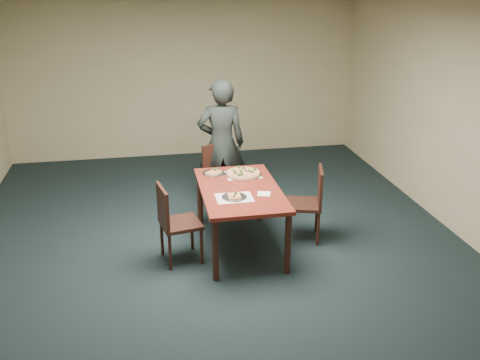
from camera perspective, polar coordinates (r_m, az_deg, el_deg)
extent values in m
plane|color=black|center=(6.09, -2.03, -8.86)|extent=(8.00, 8.00, 0.00)
plane|color=tan|center=(9.40, -5.96, 10.96)|extent=(6.00, 0.00, 6.00)
plane|color=white|center=(5.28, -2.44, 18.47)|extent=(8.00, 8.00, 0.00)
cube|color=#5E1912|center=(6.13, 0.00, -1.07)|extent=(0.90, 1.50, 0.04)
cylinder|color=black|center=(5.62, -2.62, -7.52)|extent=(0.07, 0.07, 0.70)
cylinder|color=black|center=(6.85, -4.28, -2.05)|extent=(0.07, 0.07, 0.70)
cylinder|color=black|center=(5.76, 5.13, -6.80)|extent=(0.07, 0.07, 0.70)
cylinder|color=black|center=(6.97, 2.10, -1.59)|extent=(0.07, 0.07, 0.70)
cube|color=black|center=(7.20, -1.77, 0.02)|extent=(0.55, 0.55, 0.04)
cylinder|color=black|center=(7.07, -2.25, -2.48)|extent=(0.04, 0.04, 0.43)
cylinder|color=black|center=(7.35, -3.68, -1.53)|extent=(0.04, 0.04, 0.43)
cylinder|color=black|center=(7.24, 0.20, -1.86)|extent=(0.04, 0.04, 0.43)
cylinder|color=black|center=(7.52, -1.29, -0.96)|extent=(0.04, 0.04, 0.43)
cube|color=black|center=(7.28, -2.57, 2.24)|extent=(0.40, 0.19, 0.44)
cube|color=black|center=(5.99, -6.35, -4.65)|extent=(0.49, 0.49, 0.04)
cylinder|color=black|center=(5.99, -4.12, -7.10)|extent=(0.04, 0.04, 0.43)
cylinder|color=black|center=(5.91, -7.46, -7.68)|extent=(0.04, 0.04, 0.43)
cylinder|color=black|center=(6.30, -5.14, -5.65)|extent=(0.04, 0.04, 0.43)
cylinder|color=black|center=(6.22, -8.33, -6.18)|extent=(0.04, 0.04, 0.43)
cube|color=black|center=(5.85, -8.23, -2.82)|extent=(0.12, 0.42, 0.44)
cube|color=black|center=(6.49, 6.77, -2.60)|extent=(0.52, 0.52, 0.04)
cylinder|color=black|center=(6.74, 5.12, -3.76)|extent=(0.04, 0.04, 0.43)
cylinder|color=black|center=(6.76, 8.18, -3.85)|extent=(0.04, 0.04, 0.43)
cylinder|color=black|center=(6.42, 5.10, -5.11)|extent=(0.04, 0.04, 0.43)
cylinder|color=black|center=(6.43, 8.32, -5.20)|extent=(0.04, 0.04, 0.43)
cube|color=black|center=(6.40, 8.56, -0.68)|extent=(0.15, 0.41, 0.44)
imported|color=black|center=(7.27, -2.00, 3.87)|extent=(0.67, 0.46, 1.77)
cube|color=white|center=(6.53, 0.34, 0.57)|extent=(0.42, 0.32, 0.00)
cube|color=white|center=(5.86, -0.61, -1.90)|extent=(0.40, 0.30, 0.00)
cylinder|color=silver|center=(6.52, 0.34, 0.62)|extent=(0.45, 0.45, 0.01)
cylinder|color=#B87846|center=(6.52, 0.34, 0.76)|extent=(0.41, 0.41, 0.02)
cylinder|color=#DDB573|center=(6.51, 0.35, 0.87)|extent=(0.36, 0.36, 0.01)
sphere|color=#1D3C12|center=(6.39, 0.17, 0.62)|extent=(0.04, 0.04, 0.04)
sphere|color=#1D3C12|center=(6.45, -0.52, 0.80)|extent=(0.04, 0.04, 0.04)
sphere|color=#1D3C12|center=(6.52, -0.63, 1.01)|extent=(0.03, 0.03, 0.03)
sphere|color=#1D3C12|center=(6.60, 0.37, 1.30)|extent=(0.04, 0.04, 0.04)
sphere|color=#1D3C12|center=(6.52, 0.65, 1.02)|extent=(0.03, 0.03, 0.03)
sphere|color=#1D3C12|center=(6.50, 0.10, 0.97)|extent=(0.04, 0.04, 0.04)
sphere|color=#1D3C12|center=(6.62, -0.11, 1.37)|extent=(0.04, 0.04, 0.04)
sphere|color=#1D3C12|center=(6.38, -0.13, 0.57)|extent=(0.04, 0.04, 0.04)
sphere|color=#1D3C12|center=(6.56, 1.57, 1.14)|extent=(0.03, 0.03, 0.03)
sphere|color=#1D3C12|center=(6.51, 0.99, 0.99)|extent=(0.04, 0.04, 0.04)
sphere|color=#1D3C12|center=(6.48, 1.32, 0.89)|extent=(0.04, 0.04, 0.04)
cylinder|color=silver|center=(5.86, -0.61, -1.84)|extent=(0.28, 0.28, 0.01)
cube|color=#B87846|center=(5.85, -0.61, -1.73)|extent=(0.14, 0.18, 0.02)
cube|color=#DDB573|center=(5.85, -0.61, -1.63)|extent=(0.11, 0.14, 0.01)
sphere|color=#1D3C12|center=(5.86, -0.47, -1.44)|extent=(0.03, 0.03, 0.03)
sphere|color=#1D3C12|center=(5.80, -0.64, -1.71)|extent=(0.03, 0.03, 0.03)
cylinder|color=silver|center=(6.57, -2.83, 0.73)|extent=(0.28, 0.28, 0.01)
cube|color=#B87846|center=(6.57, -2.83, 0.84)|extent=(0.21, 0.21, 0.02)
cube|color=#DDB573|center=(6.56, -2.83, 0.93)|extent=(0.17, 0.17, 0.01)
sphere|color=#1D3C12|center=(6.59, -2.58, 1.14)|extent=(0.03, 0.03, 0.03)
sphere|color=#1D3C12|center=(6.58, -2.78, 1.10)|extent=(0.03, 0.03, 0.03)
cube|color=white|center=(5.96, 2.56, -1.49)|extent=(0.17, 0.17, 0.01)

